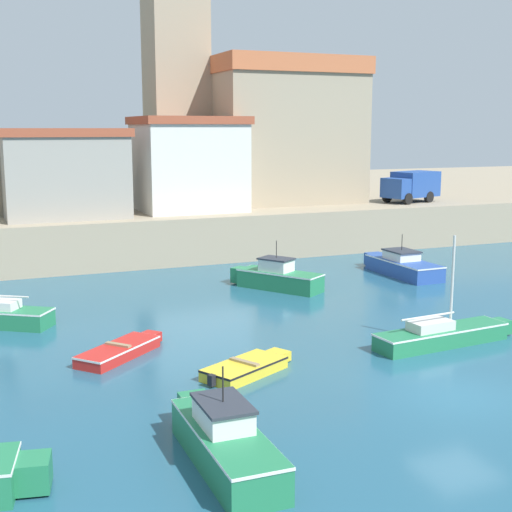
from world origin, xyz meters
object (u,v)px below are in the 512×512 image
Objects in this scene: dinghy_red_1 at (120,350)px; dinghy_yellow_9 at (247,367)px; motorboat_blue_4 at (402,265)px; motorboat_green_5 at (224,440)px; church at (245,122)px; truck_on_quay at (411,185)px; sailboat_green_2 at (443,334)px; harbor_shed_near_wharf at (65,173)px; motorboat_green_7 at (277,277)px; harbor_shed_far_end at (188,163)px.

dinghy_yellow_9 is (3.56, -3.47, -0.01)m from dinghy_red_1.
motorboat_blue_4 is at bearing 25.53° from dinghy_red_1.
dinghy_red_1 is 4.97m from dinghy_yellow_9.
dinghy_yellow_9 is at bearing 63.39° from motorboat_green_5.
dinghy_red_1 is at bearing 93.86° from motorboat_green_5.
church reaches higher than truck_on_quay.
truck_on_quay reaches higher than dinghy_yellow_9.
truck_on_quay is at bearing 58.38° from sailboat_green_2.
truck_on_quay is at bearing 45.64° from dinghy_yellow_9.
motorboat_green_5 reaches higher than dinghy_red_1.
dinghy_yellow_9 is at bearing -83.24° from harbor_shed_near_wharf.
harbor_shed_near_wharf is at bearing 147.28° from motorboat_blue_4.
truck_on_quay reaches higher than sailboat_green_2.
sailboat_green_2 is at bearing -117.17° from motorboat_blue_4.
harbor_shed_near_wharf reaches higher than motorboat_green_7.
sailboat_green_2 is 1.69× the size of dinghy_yellow_9.
harbor_shed_far_end is 16.54m from truck_on_quay.
sailboat_green_2 is 1.34× the size of truck_on_quay.
sailboat_green_2 reaches higher than motorboat_blue_4.
harbor_shed_far_end reaches higher than harbor_shed_near_wharf.
harbor_shed_near_wharf reaches higher than sailboat_green_2.
harbor_shed_near_wharf is at bearing -150.94° from church.
church is at bearing 47.17° from harbor_shed_far_end.
church is 17.43m from harbor_shed_near_wharf.
motorboat_blue_4 is 20.89m from church.
motorboat_green_7 reaches higher than dinghy_yellow_9.
dinghy_yellow_9 is 0.55× the size of harbor_shed_far_end.
dinghy_yellow_9 is 34.50m from church.
harbor_shed_far_end is at bearing 94.28° from motorboat_green_7.
motorboat_green_7 is (9.15, 17.22, 0.00)m from motorboat_green_5.
church is (4.16, 30.95, 8.19)m from sailboat_green_2.
motorboat_green_7 is 0.27× the size of church.
motorboat_green_7 is (9.78, 7.89, 0.37)m from dinghy_red_1.
dinghy_yellow_9 is (-14.18, -11.94, -0.32)m from motorboat_blue_4.
sailboat_green_2 is at bearing -64.39° from harbor_shed_near_wharf.
harbor_shed_near_wharf is at bearing 115.61° from sailboat_green_2.
church is (15.23, 36.98, 8.00)m from motorboat_green_5.
harbor_shed_far_end is at bearing 66.20° from dinghy_red_1.
motorboat_green_7 is 1.04× the size of truck_on_quay.
motorboat_green_7 is (-7.96, -0.58, 0.06)m from motorboat_blue_4.
harbor_shed_far_end reaches higher than motorboat_green_7.
sailboat_green_2 is at bearing 1.22° from dinghy_yellow_9.
harbor_shed_near_wharf is 8.05m from harbor_shed_far_end.
motorboat_blue_4 is 13.17m from truck_on_quay.
dinghy_yellow_9 is (2.93, 5.86, -0.38)m from motorboat_green_5.
motorboat_blue_4 is at bearing -52.64° from harbor_shed_far_end.
dinghy_red_1 is 0.59× the size of sailboat_green_2.
harbor_shed_far_end is at bearing -132.83° from church.
dinghy_yellow_9 is 23.55m from harbor_shed_near_wharf.
dinghy_red_1 is at bearing -113.80° from harbor_shed_far_end.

